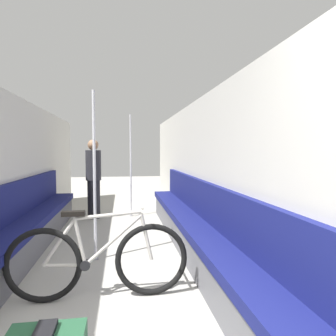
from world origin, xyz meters
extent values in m
cube|color=beige|center=(1.30, 3.21, 1.05)|extent=(0.10, 9.63, 2.09)
cube|color=#5B5B60|center=(-1.05, 3.09, 0.18)|extent=(0.34, 5.43, 0.36)
cube|color=navy|center=(-1.05, 3.09, 0.41)|extent=(0.40, 5.43, 0.10)
cube|color=navy|center=(-1.22, 3.09, 0.70)|extent=(0.07, 5.43, 0.48)
cube|color=#5B5B60|center=(1.05, 3.09, 0.18)|extent=(0.34, 5.43, 0.36)
cube|color=navy|center=(1.05, 3.09, 0.41)|extent=(0.40, 5.43, 0.10)
cube|color=navy|center=(1.22, 3.09, 0.70)|extent=(0.07, 5.43, 0.48)
torus|color=black|center=(-0.54, 2.14, 0.34)|extent=(0.67, 0.05, 0.67)
torus|color=black|center=(0.42, 2.14, 0.34)|extent=(0.67, 0.05, 0.67)
cylinder|color=#B7B2A8|center=(-0.36, 2.14, 0.33)|extent=(0.36, 0.03, 0.05)
cylinder|color=#B7B2A8|center=(-0.41, 2.14, 0.53)|extent=(0.29, 0.03, 0.41)
cylinder|color=#B7B2A8|center=(-0.23, 2.14, 0.55)|extent=(0.13, 0.03, 0.48)
cylinder|color=#B7B2A8|center=(0.07, 2.14, 0.54)|extent=(0.52, 0.03, 0.46)
cylinder|color=#B7B2A8|center=(0.02, 2.14, 0.76)|extent=(0.60, 0.03, 0.08)
cylinder|color=#B7B2A8|center=(0.37, 2.14, 0.55)|extent=(0.13, 0.03, 0.44)
cylinder|color=black|center=(-0.18, 2.14, 0.32)|extent=(0.09, 0.06, 0.09)
cube|color=black|center=(-0.28, 2.14, 0.79)|extent=(0.20, 0.07, 0.04)
cylinder|color=#B7B2A8|center=(0.32, 2.14, 0.86)|extent=(0.02, 0.46, 0.02)
cylinder|color=gray|center=(-0.18, 3.15, 0.01)|extent=(0.08, 0.08, 0.01)
cylinder|color=silver|center=(-0.18, 3.15, 1.04)|extent=(0.04, 0.04, 2.07)
cylinder|color=gray|center=(0.33, 5.55, 0.01)|extent=(0.08, 0.08, 0.01)
cylinder|color=silver|center=(0.33, 5.55, 1.04)|extent=(0.04, 0.04, 2.07)
cylinder|color=black|center=(-0.40, 5.49, 0.38)|extent=(0.25, 0.25, 0.76)
cylinder|color=#232328|center=(-0.40, 5.49, 1.05)|extent=(0.30, 0.30, 0.59)
sphere|color=#936B4C|center=(-0.40, 5.49, 1.46)|extent=(0.21, 0.21, 0.21)
camera|label=1|loc=(0.15, -0.57, 1.34)|focal=32.00mm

